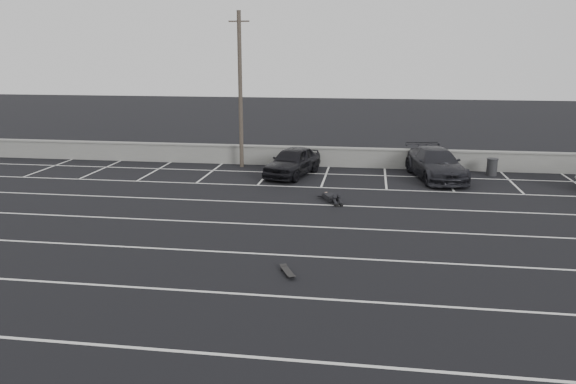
% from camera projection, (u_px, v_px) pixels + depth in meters
% --- Properties ---
extents(ground, '(120.00, 120.00, 0.00)m').
position_uv_depth(ground, '(263.00, 254.00, 17.47)').
color(ground, black).
rests_on(ground, ground).
extents(seawall, '(50.00, 0.45, 1.06)m').
position_uv_depth(seawall, '(311.00, 156.00, 30.77)').
color(seawall, gray).
rests_on(seawall, ground).
extents(stall_lines, '(36.00, 20.05, 0.01)m').
position_uv_depth(stall_lines, '(282.00, 214.00, 21.71)').
color(stall_lines, silver).
rests_on(stall_lines, ground).
extents(car_left, '(2.82, 4.58, 1.45)m').
position_uv_depth(car_left, '(293.00, 161.00, 28.30)').
color(car_left, black).
rests_on(car_left, ground).
extents(car_right, '(3.08, 5.42, 1.48)m').
position_uv_depth(car_right, '(436.00, 164.00, 27.65)').
color(car_right, black).
rests_on(car_right, ground).
extents(utility_pole, '(1.09, 0.22, 8.17)m').
position_uv_depth(utility_pole, '(240.00, 90.00, 29.65)').
color(utility_pole, '#4C4238').
rests_on(utility_pole, ground).
extents(trash_bin, '(0.58, 0.58, 0.87)m').
position_uv_depth(trash_bin, '(492.00, 167.00, 28.41)').
color(trash_bin, '#29292B').
rests_on(trash_bin, ground).
extents(person, '(2.55, 2.90, 0.45)m').
position_uv_depth(person, '(330.00, 195.00, 23.79)').
color(person, black).
rests_on(person, ground).
extents(skateboard, '(0.53, 0.82, 0.10)m').
position_uv_depth(skateboard, '(287.00, 272.00, 15.88)').
color(skateboard, black).
rests_on(skateboard, ground).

